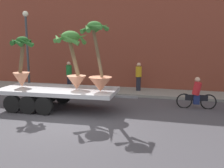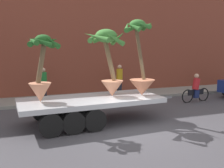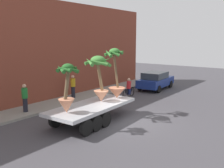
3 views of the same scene
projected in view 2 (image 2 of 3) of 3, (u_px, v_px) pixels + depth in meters
The scene contains 10 objects.
ground_plane at pixel (140, 132), 9.18m from camera, with size 60.00×60.00×0.00m, color #423F44.
sidewalk at pixel (93, 97), 14.83m from camera, with size 24.00×2.20×0.15m, color gray.
building_facade at pixel (84, 34), 15.88m from camera, with size 24.00×1.20×7.28m, color brown.
flatbed_trailer at pixel (85, 104), 10.02m from camera, with size 6.49×2.51×0.98m.
potted_palm_rear at pixel (41, 71), 9.25m from camera, with size 1.19×1.19×2.40m.
potted_palm_middle at pixel (141, 68), 10.49m from camera, with size 1.40×1.17×3.02m.
potted_palm_front at pixel (109, 60), 10.21m from camera, with size 1.64×1.67×2.64m.
cyclist at pixel (196, 89), 13.89m from camera, with size 1.84×0.38×1.54m.
pedestrian_near_gate at pixel (120, 79), 15.40m from camera, with size 0.36×0.36×1.71m.
pedestrian_far_left at pixel (44, 83), 13.52m from camera, with size 0.36×0.36×1.71m.
Camera 2 is at (-3.96, -7.95, 3.02)m, focal length 41.93 mm.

